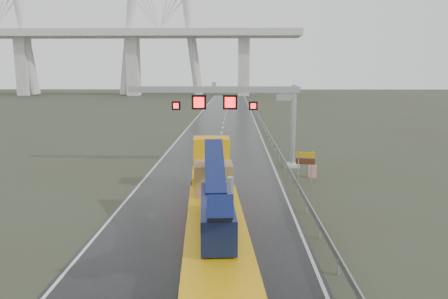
{
  "coord_description": "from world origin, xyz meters",
  "views": [
    {
      "loc": [
        1.78,
        -19.91,
        8.23
      ],
      "look_at": [
        1.1,
        8.59,
        3.2
      ],
      "focal_mm": 35.0,
      "sensor_mm": 36.0,
      "label": 1
    }
  ],
  "objects_px": {
    "exit_sign_pair": "(305,161)",
    "striped_barrier": "(313,171)",
    "sign_gantry": "(238,103)",
    "heavy_haul_truck": "(214,190)"
  },
  "relations": [
    {
      "from": "striped_barrier",
      "to": "sign_gantry",
      "type": "bearing_deg",
      "value": 149.04
    },
    {
      "from": "exit_sign_pair",
      "to": "striped_barrier",
      "type": "distance_m",
      "value": 2.33
    },
    {
      "from": "exit_sign_pair",
      "to": "striped_barrier",
      "type": "relative_size",
      "value": 2.34
    },
    {
      "from": "sign_gantry",
      "to": "striped_barrier",
      "type": "xyz_separation_m",
      "value": [
        5.9,
        -3.99,
        -5.09
      ]
    },
    {
      "from": "exit_sign_pair",
      "to": "striped_barrier",
      "type": "bearing_deg",
      "value": 75.49
    },
    {
      "from": "heavy_haul_truck",
      "to": "striped_barrier",
      "type": "distance_m",
      "value": 12.75
    },
    {
      "from": "heavy_haul_truck",
      "to": "exit_sign_pair",
      "type": "distance_m",
      "value": 10.71
    },
    {
      "from": "sign_gantry",
      "to": "exit_sign_pair",
      "type": "height_order",
      "value": "sign_gantry"
    },
    {
      "from": "exit_sign_pair",
      "to": "striped_barrier",
      "type": "xyz_separation_m",
      "value": [
        0.9,
        1.79,
        -1.18
      ]
    },
    {
      "from": "exit_sign_pair",
      "to": "heavy_haul_truck",
      "type": "bearing_deg",
      "value": -114.82
    }
  ]
}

